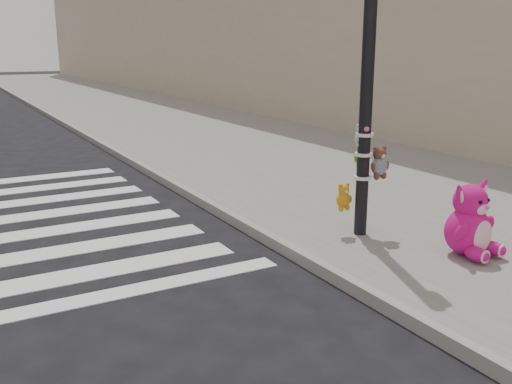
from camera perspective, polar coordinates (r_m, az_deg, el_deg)
ground at (r=4.92m, az=-0.39°, el=-16.32°), size 120.00×120.00×0.00m
sidewalk_near at (r=15.60m, az=-2.05°, el=5.36°), size 7.00×80.00×0.14m
curb_edge at (r=14.38m, az=-14.40°, el=4.14°), size 0.12×80.00×0.15m
signal_pole at (r=7.26m, az=11.00°, el=8.34°), size 0.69×0.49×4.00m
pink_bunny at (r=7.06m, az=20.64°, el=-3.09°), size 0.64×0.70×0.90m
red_teddy at (r=7.32m, az=21.06°, el=-4.67°), size 0.16×0.13×0.21m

